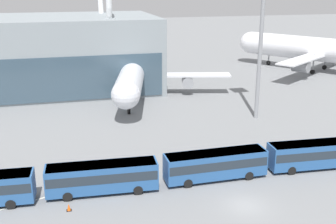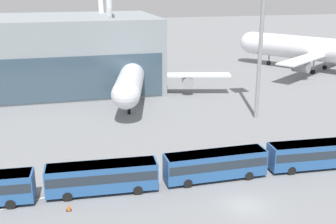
# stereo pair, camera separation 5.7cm
# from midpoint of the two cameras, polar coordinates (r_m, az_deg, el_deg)

# --- Properties ---
(ground_plane) EXTENTS (440.00, 440.00, 0.00)m
(ground_plane) POSITION_cam_midpoint_polar(r_m,az_deg,el_deg) (43.31, 10.44, -12.36)
(ground_plane) COLOR slate
(airliner_at_gate_far) EXTENTS (37.23, 37.33, 13.82)m
(airliner_at_gate_far) POSITION_cam_midpoint_polar(r_m,az_deg,el_deg) (81.34, -4.77, 5.46)
(airliner_at_gate_far) COLOR silver
(airliner_at_gate_far) RESTS_ON ground_plane
(airliner_parked_remote) EXTENTS (34.21, 35.82, 15.85)m
(airliner_parked_remote) POSITION_cam_midpoint_polar(r_m,az_deg,el_deg) (109.40, 19.44, 8.02)
(airliner_parked_remote) COLOR white
(airliner_parked_remote) RESTS_ON ground_plane
(shuttle_bus_1) EXTENTS (11.63, 3.23, 3.23)m
(shuttle_bus_1) POSITION_cam_midpoint_polar(r_m,az_deg,el_deg) (44.69, -8.94, -8.56)
(shuttle_bus_1) COLOR #285693
(shuttle_bus_1) RESTS_ON ground_plane
(shuttle_bus_2) EXTENTS (11.52, 2.70, 3.23)m
(shuttle_bus_2) POSITION_cam_midpoint_polar(r_m,az_deg,el_deg) (47.29, 6.42, -6.95)
(shuttle_bus_2) COLOR #285693
(shuttle_bus_2) RESTS_ON ground_plane
(shuttle_bus_3) EXTENTS (11.64, 3.25, 3.23)m
(shuttle_bus_3) POSITION_cam_midpoint_polar(r_m,az_deg,el_deg) (52.66, 19.40, -5.27)
(shuttle_bus_3) COLOR #285693
(shuttle_bus_3) RESTS_ON ground_plane
(lane_stripe_0) EXTENTS (9.65, 3.61, 0.01)m
(lane_stripe_0) POSITION_cam_midpoint_polar(r_m,az_deg,el_deg) (45.95, -15.99, -10.94)
(lane_stripe_0) COLOR silver
(lane_stripe_0) RESTS_ON ground_plane
(traffic_cone_2) EXTENTS (0.50, 0.50, 0.71)m
(traffic_cone_2) POSITION_cam_midpoint_polar(r_m,az_deg,el_deg) (42.75, -13.32, -12.45)
(traffic_cone_2) COLOR black
(traffic_cone_2) RESTS_ON ground_plane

